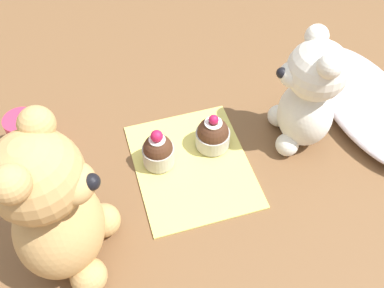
{
  "coord_description": "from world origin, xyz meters",
  "views": [
    {
      "loc": [
        0.4,
        -0.12,
        0.58
      ],
      "look_at": [
        0.0,
        0.0,
        0.06
      ],
      "focal_mm": 42.0,
      "sensor_mm": 36.0,
      "label": 1
    }
  ],
  "objects_px": {
    "cupcake_near_cream_bear": "(213,134)",
    "teddy_bear_cream": "(309,95)",
    "teddy_bear_tan": "(55,210)",
    "juice_glass": "(26,135)",
    "cupcake_near_tan_bear": "(158,151)"
  },
  "relations": [
    {
      "from": "cupcake_near_cream_bear",
      "to": "teddy_bear_cream",
      "type": "bearing_deg",
      "value": 81.85
    },
    {
      "from": "teddy_bear_tan",
      "to": "juice_glass",
      "type": "bearing_deg",
      "value": 34.82
    },
    {
      "from": "teddy_bear_cream",
      "to": "juice_glass",
      "type": "distance_m",
      "value": 0.44
    },
    {
      "from": "teddy_bear_cream",
      "to": "cupcake_near_tan_bear",
      "type": "relative_size",
      "value": 2.78
    },
    {
      "from": "teddy_bear_tan",
      "to": "cupcake_near_tan_bear",
      "type": "height_order",
      "value": "teddy_bear_tan"
    },
    {
      "from": "teddy_bear_tan",
      "to": "cupcake_near_tan_bear",
      "type": "relative_size",
      "value": 3.46
    },
    {
      "from": "cupcake_near_tan_bear",
      "to": "teddy_bear_cream",
      "type": "bearing_deg",
      "value": 87.31
    },
    {
      "from": "teddy_bear_cream",
      "to": "teddy_bear_tan",
      "type": "relative_size",
      "value": 0.8
    },
    {
      "from": "teddy_bear_cream",
      "to": "cupcake_near_tan_bear",
      "type": "xyz_separation_m",
      "value": [
        -0.01,
        -0.24,
        -0.06
      ]
    },
    {
      "from": "cupcake_near_tan_bear",
      "to": "juice_glass",
      "type": "xyz_separation_m",
      "value": [
        -0.09,
        -0.19,
        0.0
      ]
    },
    {
      "from": "teddy_bear_cream",
      "to": "teddy_bear_tan",
      "type": "height_order",
      "value": "teddy_bear_tan"
    },
    {
      "from": "cupcake_near_cream_bear",
      "to": "juice_glass",
      "type": "xyz_separation_m",
      "value": [
        -0.08,
        -0.29,
        0.01
      ]
    },
    {
      "from": "cupcake_near_cream_bear",
      "to": "cupcake_near_tan_bear",
      "type": "bearing_deg",
      "value": -84.14
    },
    {
      "from": "teddy_bear_tan",
      "to": "teddy_bear_cream",
      "type": "bearing_deg",
      "value": -51.94
    },
    {
      "from": "teddy_bear_cream",
      "to": "cupcake_near_cream_bear",
      "type": "distance_m",
      "value": 0.16
    }
  ]
}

